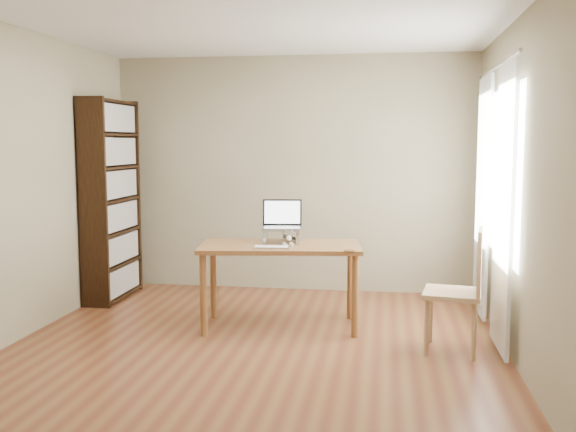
% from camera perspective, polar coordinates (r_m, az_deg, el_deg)
% --- Properties ---
extents(room, '(4.04, 4.54, 2.64)m').
position_cam_1_polar(room, '(4.94, -2.94, 2.50)').
color(room, '#5A2917').
rests_on(room, ground).
extents(bookshelf, '(0.30, 0.90, 2.10)m').
position_cam_1_polar(bookshelf, '(7.00, -15.43, 1.39)').
color(bookshelf, black).
rests_on(bookshelf, ground).
extents(curtains, '(0.03, 1.90, 2.25)m').
position_cam_1_polar(curtains, '(5.70, 17.70, 1.42)').
color(curtains, white).
rests_on(curtains, ground).
extents(desk, '(1.49, 0.87, 0.75)m').
position_cam_1_polar(desk, '(5.71, -0.69, -3.50)').
color(desk, brown).
rests_on(desk, ground).
extents(laptop_stand, '(0.32, 0.25, 0.13)m').
position_cam_1_polar(laptop_stand, '(5.76, -0.57, -1.61)').
color(laptop_stand, silver).
rests_on(laptop_stand, desk).
extents(laptop, '(0.38, 0.34, 0.25)m').
position_cam_1_polar(laptop, '(5.81, -0.47, -0.43)').
color(laptop, silver).
rests_on(laptop, laptop_stand).
extents(keyboard, '(0.31, 0.15, 0.02)m').
position_cam_1_polar(keyboard, '(5.49, -1.48, -2.79)').
color(keyboard, silver).
rests_on(keyboard, desk).
extents(coaster, '(0.09, 0.09, 0.01)m').
position_cam_1_polar(coaster, '(5.38, 5.47, -3.09)').
color(coaster, '#54361C').
rests_on(coaster, desk).
extents(cat, '(0.25, 0.49, 0.16)m').
position_cam_1_polar(cat, '(5.79, -0.13, -1.72)').
color(cat, '#423A33').
rests_on(cat, desk).
extents(chair, '(0.50, 0.50, 0.99)m').
position_cam_1_polar(chair, '(5.24, 15.26, -5.97)').
color(chair, tan).
rests_on(chair, ground).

